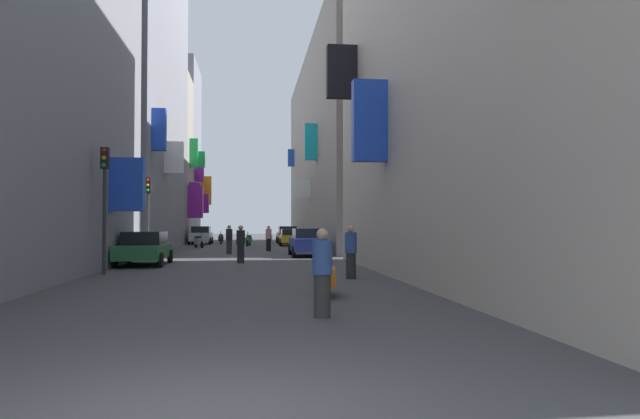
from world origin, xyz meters
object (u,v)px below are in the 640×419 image
(parked_car_green, at_px, (144,247))
(scooter_orange, at_px, (326,277))
(parked_car_blue, at_px, (307,242))
(scooter_green, at_px, (249,240))
(pedestrian_far_away, at_px, (229,240))
(parked_car_yellow, at_px, (291,237))
(traffic_light_far_corner, at_px, (105,188))
(traffic_light_near_corner, at_px, (148,203))
(scooter_silver, at_px, (199,241))
(pedestrian_crossing, at_px, (351,252))
(pedestrian_mid_street, at_px, (269,238))
(pedestrian_near_right, at_px, (241,244))
(pedestrian_near_left, at_px, (322,273))
(parked_car_red, at_px, (287,234))
(parked_car_silver, at_px, (201,235))
(scooter_black, at_px, (221,239))
(scooter_white, at_px, (269,239))

(parked_car_green, bearing_deg, scooter_orange, -60.91)
(parked_car_blue, bearing_deg, scooter_green, 101.80)
(parked_car_green, relative_size, pedestrian_far_away, 2.55)
(parked_car_yellow, xyz_separation_m, traffic_light_far_corner, (-8.29, -25.96, 2.27))
(scooter_orange, xyz_separation_m, traffic_light_near_corner, (-6.86, 15.40, 2.30))
(scooter_orange, distance_m, scooter_silver, 29.89)
(pedestrian_far_away, bearing_deg, pedestrian_crossing, -74.48)
(pedestrian_mid_street, bearing_deg, scooter_silver, 130.21)
(scooter_silver, height_order, traffic_light_near_corner, traffic_light_near_corner)
(traffic_light_near_corner, bearing_deg, scooter_orange, -66.00)
(scooter_orange, height_order, scooter_green, same)
(pedestrian_mid_street, bearing_deg, parked_car_blue, -73.41)
(pedestrian_far_away, xyz_separation_m, traffic_light_near_corner, (-3.80, -4.72, 1.92))
(scooter_orange, bearing_deg, pedestrian_far_away, 98.63)
(scooter_orange, bearing_deg, pedestrian_near_right, 100.61)
(parked_car_blue, bearing_deg, traffic_light_far_corner, -127.69)
(pedestrian_near_right, bearing_deg, pedestrian_far_away, 95.64)
(parked_car_yellow, distance_m, pedestrian_crossing, 28.47)
(scooter_silver, xyz_separation_m, pedestrian_far_away, (2.53, -9.25, 0.38))
(parked_car_green, distance_m, pedestrian_near_left, 15.68)
(parked_car_green, xyz_separation_m, traffic_light_far_corner, (-0.54, -4.60, 2.24))
(parked_car_red, relative_size, traffic_light_near_corner, 1.11)
(parked_car_silver, xyz_separation_m, pedestrian_crossing, (7.45, -33.01, 0.04))
(scooter_silver, bearing_deg, scooter_black, 81.47)
(parked_car_silver, bearing_deg, pedestrian_near_right, -81.35)
(parked_car_yellow, height_order, parked_car_red, parked_car_red)
(scooter_silver, height_order, pedestrian_crossing, pedestrian_crossing)
(parked_car_red, relative_size, scooter_silver, 2.49)
(parked_car_red, relative_size, pedestrian_near_left, 2.69)
(scooter_silver, relative_size, pedestrian_near_right, 1.06)
(scooter_white, bearing_deg, scooter_silver, -123.68)
(parked_car_red, distance_m, scooter_orange, 38.92)
(pedestrian_far_away, distance_m, traffic_light_far_corner, 14.07)
(parked_car_silver, xyz_separation_m, pedestrian_mid_street, (5.43, -13.71, 0.01))
(parked_car_green, height_order, scooter_white, parked_car_green)
(parked_car_green, xyz_separation_m, parked_car_blue, (7.54, 5.86, 0.04))
(parked_car_green, distance_m, pedestrian_crossing, 10.45)
(pedestrian_far_away, bearing_deg, parked_car_silver, 100.06)
(parked_car_silver, relative_size, pedestrian_far_away, 2.55)
(pedestrian_far_away, height_order, traffic_light_far_corner, traffic_light_far_corner)
(parked_car_green, height_order, traffic_light_far_corner, traffic_light_far_corner)
(pedestrian_far_away, distance_m, traffic_light_near_corner, 6.36)
(parked_car_red, xyz_separation_m, traffic_light_far_corner, (-8.37, -32.15, 2.19))
(parked_car_silver, bearing_deg, scooter_green, -48.96)
(parked_car_red, relative_size, scooter_orange, 2.38)
(scooter_black, xyz_separation_m, pedestrian_mid_street, (3.73, -13.82, 0.35))
(parked_car_silver, bearing_deg, traffic_light_far_corner, -91.42)
(scooter_black, bearing_deg, pedestrian_near_right, -85.19)
(traffic_light_far_corner, bearing_deg, scooter_green, 79.27)
(scooter_white, bearing_deg, pedestrian_near_right, -94.73)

